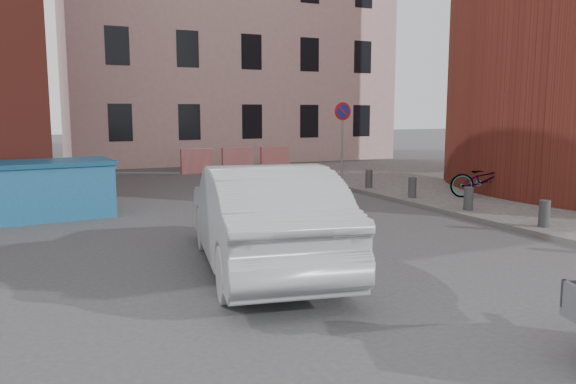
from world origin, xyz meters
name	(u,v)px	position (x,y,z in m)	size (l,w,h in m)	color
ground	(306,286)	(0.00, 0.00, 0.00)	(120.00, 120.00, 0.00)	#38383A
sidewalk	(565,198)	(10.00, 4.00, 0.06)	(9.00, 24.00, 0.12)	#474442
building_pink	(224,24)	(6.00, 22.00, 7.00)	(16.00, 8.00, 14.00)	#C39796
no_parking_sign	(343,125)	(6.00, 9.48, 2.01)	(0.60, 0.09, 2.65)	gray
bollards	(469,199)	(6.00, 3.40, 0.40)	(0.22, 9.02, 0.55)	#3A3A3D
barriers	(237,160)	(4.20, 15.00, 0.50)	(4.70, 0.18, 1.00)	red
dumpster	(40,190)	(-3.33, 7.13, 0.67)	(3.33, 1.96, 1.33)	#1B5683
silver_car	(262,217)	(-0.22, 1.13, 0.83)	(1.75, 5.01, 1.65)	#A0A3A7
bicycle	(485,179)	(7.83, 4.81, 0.62)	(0.67, 1.91, 1.01)	black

